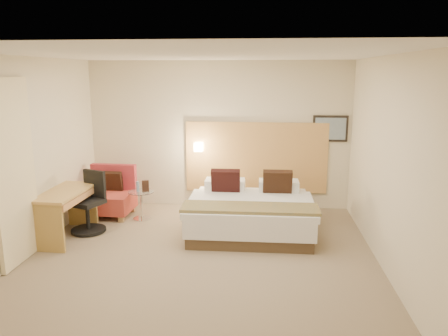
# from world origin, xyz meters

# --- Properties ---
(floor) EXTENTS (4.80, 5.00, 0.02)m
(floor) POSITION_xyz_m (0.00, 0.00, -0.01)
(floor) COLOR #7F6D55
(floor) RESTS_ON ground
(ceiling) EXTENTS (4.80, 5.00, 0.02)m
(ceiling) POSITION_xyz_m (0.00, 0.00, 2.71)
(ceiling) COLOR silver
(ceiling) RESTS_ON floor
(wall_back) EXTENTS (4.80, 0.02, 2.70)m
(wall_back) POSITION_xyz_m (0.00, 2.51, 1.35)
(wall_back) COLOR beige
(wall_back) RESTS_ON floor
(wall_front) EXTENTS (4.80, 0.02, 2.70)m
(wall_front) POSITION_xyz_m (0.00, -2.51, 1.35)
(wall_front) COLOR beige
(wall_front) RESTS_ON floor
(wall_left) EXTENTS (0.02, 5.00, 2.70)m
(wall_left) POSITION_xyz_m (-2.41, 0.00, 1.35)
(wall_left) COLOR beige
(wall_left) RESTS_ON floor
(wall_right) EXTENTS (0.02, 5.00, 2.70)m
(wall_right) POSITION_xyz_m (2.41, 0.00, 1.35)
(wall_right) COLOR beige
(wall_right) RESTS_ON floor
(headboard_panel) EXTENTS (2.60, 0.04, 1.30)m
(headboard_panel) POSITION_xyz_m (0.70, 2.47, 0.95)
(headboard_panel) COLOR tan
(headboard_panel) RESTS_ON wall_back
(art_frame) EXTENTS (0.62, 0.03, 0.47)m
(art_frame) POSITION_xyz_m (2.02, 2.48, 1.50)
(art_frame) COLOR black
(art_frame) RESTS_ON wall_back
(art_canvas) EXTENTS (0.54, 0.01, 0.39)m
(art_canvas) POSITION_xyz_m (2.02, 2.46, 1.50)
(art_canvas) COLOR slate
(art_canvas) RESTS_ON wall_back
(lamp_arm) EXTENTS (0.02, 0.12, 0.02)m
(lamp_arm) POSITION_xyz_m (-0.35, 2.42, 1.15)
(lamp_arm) COLOR silver
(lamp_arm) RESTS_ON wall_back
(lamp_shade) EXTENTS (0.15, 0.15, 0.15)m
(lamp_shade) POSITION_xyz_m (-0.35, 2.36, 1.15)
(lamp_shade) COLOR #FFEDC6
(lamp_shade) RESTS_ON wall_back
(curtain) EXTENTS (0.06, 0.90, 2.42)m
(curtain) POSITION_xyz_m (-2.36, -0.25, 1.22)
(curtain) COLOR beige
(curtain) RESTS_ON wall_left
(bottle_a) EXTENTS (0.07, 0.07, 0.18)m
(bottle_a) POSITION_xyz_m (-1.29, 1.57, 0.58)
(bottle_a) COLOR #7797B8
(bottle_a) RESTS_ON side_table
(menu_folder) EXTENTS (0.12, 0.08, 0.20)m
(menu_folder) POSITION_xyz_m (-1.16, 1.58, 0.59)
(menu_folder) COLOR #311C14
(menu_folder) RESTS_ON side_table
(bed) EXTENTS (1.98, 1.90, 0.95)m
(bed) POSITION_xyz_m (0.65, 1.24, 0.31)
(bed) COLOR #443322
(bed) RESTS_ON floor
(lounge_chair) EXTENTS (0.85, 0.75, 0.87)m
(lounge_chair) POSITION_xyz_m (-1.86, 1.77, 0.35)
(lounge_chair) COLOR #A4834D
(lounge_chair) RESTS_ON floor
(side_table) EXTENTS (0.57, 0.57, 0.49)m
(side_table) POSITION_xyz_m (-1.23, 1.58, 0.28)
(side_table) COLOR silver
(side_table) RESTS_ON floor
(desk) EXTENTS (0.59, 1.21, 0.74)m
(desk) POSITION_xyz_m (-2.11, 0.62, 0.59)
(desk) COLOR tan
(desk) RESTS_ON floor
(desk_chair) EXTENTS (0.70, 0.70, 0.96)m
(desk_chair) POSITION_xyz_m (-1.89, 0.94, 0.40)
(desk_chair) COLOR black
(desk_chair) RESTS_ON floor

